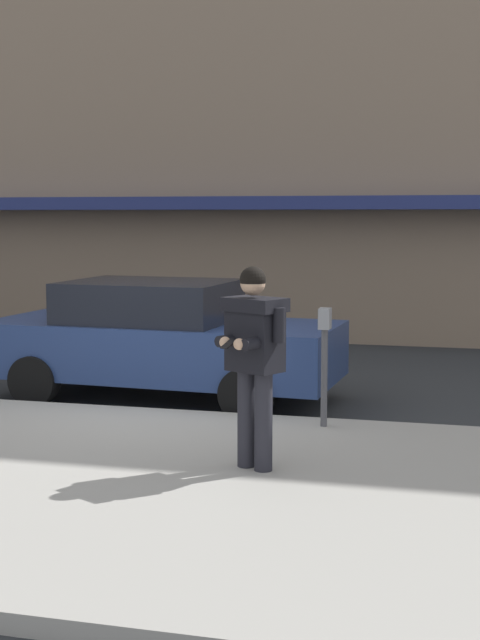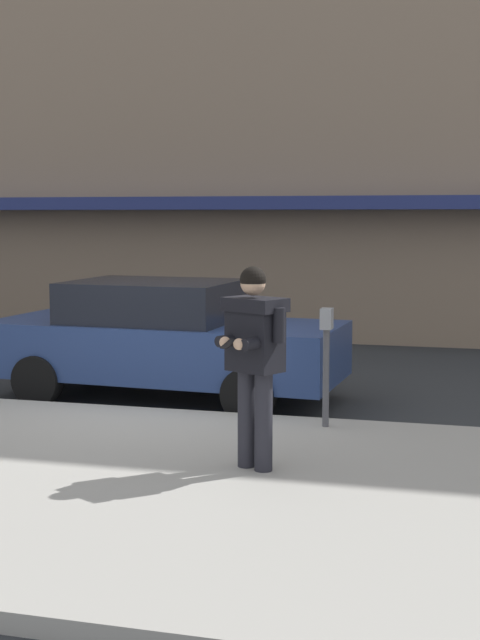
{
  "view_description": "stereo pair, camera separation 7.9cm",
  "coord_description": "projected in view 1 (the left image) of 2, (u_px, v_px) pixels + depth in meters",
  "views": [
    {
      "loc": [
        3.58,
        -9.85,
        2.39
      ],
      "look_at": [
        1.69,
        -2.49,
        1.49
      ],
      "focal_mm": 50.0,
      "sensor_mm": 36.0,
      "label": 1
    },
    {
      "loc": [
        3.65,
        -9.83,
        2.39
      ],
      "look_at": [
        1.69,
        -2.49,
        1.49
      ],
      "focal_mm": 50.0,
      "sensor_mm": 36.0,
      "label": 2
    }
  ],
  "objects": [
    {
      "name": "parked_sedan_mid",
      "position": [
        160.0,
        339.0,
        11.49
      ],
      "size": [
        4.6,
        2.14,
        1.54
      ],
      "color": "navy",
      "rests_on": "ground"
    },
    {
      "name": "curb_paint_line",
      "position": [
        237.0,
        419.0,
        10.44
      ],
      "size": [
        28.0,
        0.12,
        0.01
      ],
      "primitive_type": "cube",
      "color": "silver",
      "rests_on": "ground"
    },
    {
      "name": "sidewalk",
      "position": [
        152.0,
        486.0,
        7.64
      ],
      "size": [
        32.0,
        5.3,
        0.14
      ],
      "primitive_type": "cube",
      "color": "#99968E",
      "rests_on": "ground"
    },
    {
      "name": "ground_plane",
      "position": [
        155.0,
        416.0,
        10.64
      ],
      "size": [
        80.0,
        80.0,
        0.0
      ],
      "primitive_type": "plane",
      "color": "#2B2D30"
    },
    {
      "name": "man_texting_on_phone",
      "position": [
        254.0,
        345.0,
        7.8
      ],
      "size": [
        0.63,
        0.65,
        1.81
      ],
      "color": "#23232B",
      "rests_on": "sidewalk"
    },
    {
      "name": "parking_meter",
      "position": [
        325.0,
        350.0,
        9.42
      ],
      "size": [
        0.12,
        0.18,
        1.27
      ],
      "color": "#4C4C51",
      "rests_on": "sidewalk"
    }
  ]
}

